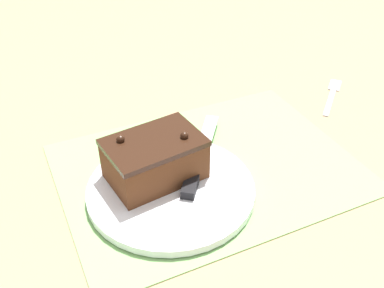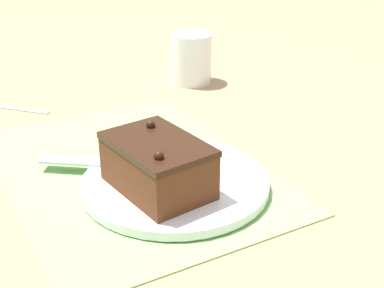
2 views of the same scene
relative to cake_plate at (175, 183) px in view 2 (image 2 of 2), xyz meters
name	(u,v)px [view 2 (image 2 of 2)]	position (x,y,z in m)	size (l,w,h in m)	color
ground_plane	(131,170)	(0.08, 0.03, -0.01)	(3.00, 3.00, 0.00)	#9E7F5B
placemat_woven	(131,169)	(0.08, 0.03, -0.01)	(0.46, 0.34, 0.00)	#7AB266
cake_plate	(175,183)	(0.00, 0.00, 0.00)	(0.25, 0.25, 0.01)	white
chocolate_cake	(155,166)	(-0.01, 0.03, 0.04)	(0.15, 0.11, 0.08)	#512D19
serving_knife	(144,163)	(0.05, 0.02, 0.01)	(0.15, 0.19, 0.01)	black
drinking_glass	(191,59)	(0.37, -0.23, 0.04)	(0.08, 0.08, 0.10)	white
dessert_fork	(6,107)	(0.41, 0.14, -0.01)	(0.12, 0.11, 0.01)	#B7BABF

